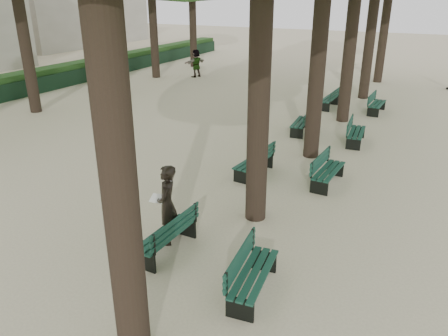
% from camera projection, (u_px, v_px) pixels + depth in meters
% --- Properties ---
extents(ground, '(120.00, 120.00, 0.00)m').
position_uv_depth(ground, '(136.00, 262.00, 9.35)').
color(ground, beige).
rests_on(ground, ground).
extents(bench_left_0, '(0.63, 1.82, 0.92)m').
position_uv_depth(bench_left_0, '(167.00, 241.00, 9.63)').
color(bench_left_0, black).
rests_on(bench_left_0, ground).
extents(bench_left_1, '(0.76, 1.85, 0.92)m').
position_uv_depth(bench_left_1, '(254.00, 167.00, 13.70)').
color(bench_left_1, black).
rests_on(bench_left_1, ground).
extents(bench_left_2, '(0.72, 1.84, 0.92)m').
position_uv_depth(bench_left_2, '(301.00, 126.00, 17.75)').
color(bench_left_2, black).
rests_on(bench_left_2, ground).
extents(bench_left_3, '(0.62, 1.81, 0.92)m').
position_uv_depth(bench_left_3, '(329.00, 102.00, 21.53)').
color(bench_left_3, black).
rests_on(bench_left_3, ground).
extents(bench_right_0, '(0.76, 1.85, 0.92)m').
position_uv_depth(bench_right_0, '(253.00, 281.00, 8.31)').
color(bench_right_0, black).
rests_on(bench_right_0, ground).
extents(bench_right_1, '(0.67, 1.83, 0.92)m').
position_uv_depth(bench_right_1, '(328.00, 176.00, 13.00)').
color(bench_right_1, black).
rests_on(bench_right_1, ground).
extents(bench_right_2, '(0.73, 1.84, 0.92)m').
position_uv_depth(bench_right_2, '(356.00, 137.00, 16.51)').
color(bench_right_2, black).
rests_on(bench_right_2, ground).
extents(bench_right_3, '(0.65, 1.82, 0.92)m').
position_uv_depth(bench_right_3, '(377.00, 107.00, 20.62)').
color(bench_right_3, black).
rests_on(bench_right_3, ground).
extents(man_with_map, '(0.75, 0.84, 1.89)m').
position_uv_depth(man_with_map, '(167.00, 205.00, 9.78)').
color(man_with_map, black).
rests_on(man_with_map, ground).
extents(pedestrian_d, '(0.81, 0.95, 1.83)m').
position_uv_depth(pedestrian_d, '(350.00, 52.00, 34.29)').
color(pedestrian_d, '#262628').
rests_on(pedestrian_d, ground).
extents(pedestrian_e, '(0.87, 1.71, 1.81)m').
position_uv_depth(pedestrian_e, '(196.00, 63.00, 29.03)').
color(pedestrian_e, '#262628').
rests_on(pedestrian_e, ground).
extents(fence, '(0.08, 42.00, 0.90)m').
position_uv_depth(fence, '(40.00, 85.00, 24.51)').
color(fence, black).
rests_on(fence, ground).
extents(hedge, '(1.20, 42.00, 1.20)m').
position_uv_depth(hedge, '(31.00, 82.00, 24.75)').
color(hedge, '#1D4518').
rests_on(hedge, ground).
extents(building_far, '(12.00, 16.00, 7.00)m').
position_uv_depth(building_far, '(56.00, 9.00, 46.55)').
color(building_far, '#B7B2A3').
rests_on(building_far, ground).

